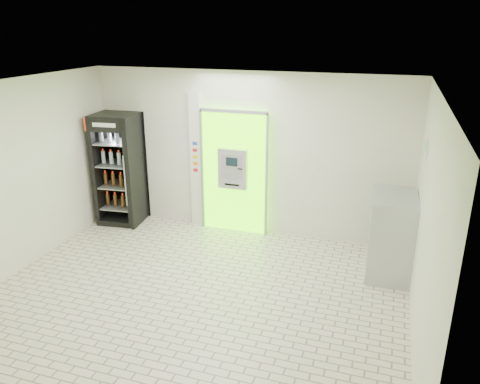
% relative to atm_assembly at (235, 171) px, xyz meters
% --- Properties ---
extents(ground, '(6.00, 6.00, 0.00)m').
position_rel_atm_assembly_xyz_m(ground, '(0.20, -2.41, -1.17)').
color(ground, beige).
rests_on(ground, ground).
extents(room_shell, '(6.00, 6.00, 6.00)m').
position_rel_atm_assembly_xyz_m(room_shell, '(0.20, -2.41, 0.67)').
color(room_shell, silver).
rests_on(room_shell, ground).
extents(atm_assembly, '(1.30, 0.24, 2.33)m').
position_rel_atm_assembly_xyz_m(atm_assembly, '(0.00, 0.00, 0.00)').
color(atm_assembly, '#57EB00').
rests_on(atm_assembly, ground).
extents(pillar, '(0.22, 0.11, 2.60)m').
position_rel_atm_assembly_xyz_m(pillar, '(-0.78, 0.04, 0.13)').
color(pillar, silver).
rests_on(pillar, ground).
extents(beverage_cooler, '(0.89, 0.82, 2.17)m').
position_rel_atm_assembly_xyz_m(beverage_cooler, '(-2.28, -0.28, -0.13)').
color(beverage_cooler, black).
rests_on(beverage_cooler, ground).
extents(steel_cabinet, '(0.70, 1.01, 1.32)m').
position_rel_atm_assembly_xyz_m(steel_cabinet, '(2.86, -0.85, -0.51)').
color(steel_cabinet, '#A8AAAF').
rests_on(steel_cabinet, ground).
extents(exit_sign, '(0.02, 0.22, 0.26)m').
position_rel_atm_assembly_xyz_m(exit_sign, '(3.19, -1.01, 0.95)').
color(exit_sign, white).
rests_on(exit_sign, room_shell).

